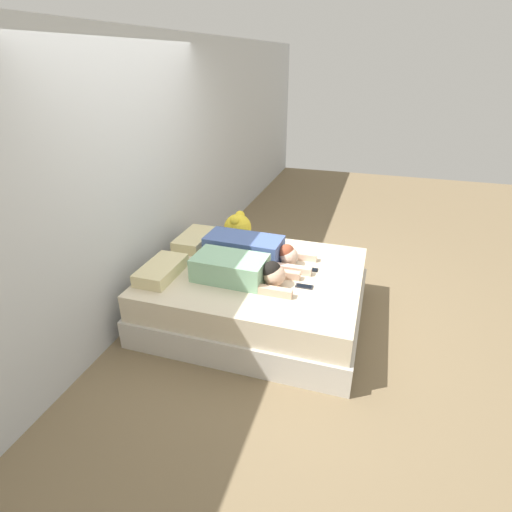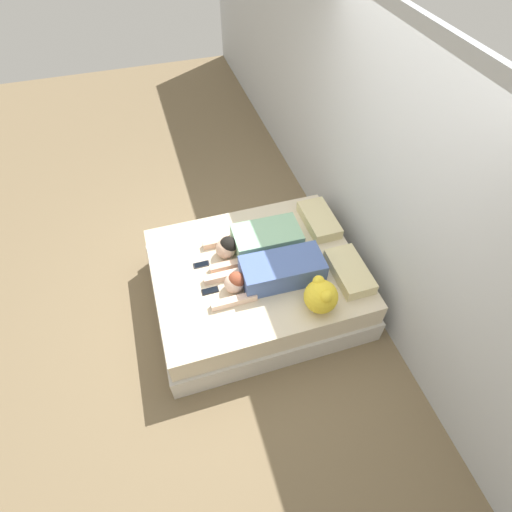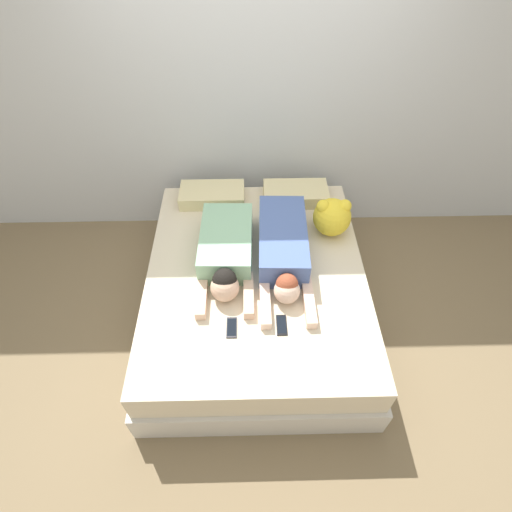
{
  "view_description": "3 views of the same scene",
  "coord_description": "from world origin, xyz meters",
  "views": [
    {
      "loc": [
        -3.2,
        -1.0,
        2.36
      ],
      "look_at": [
        0.0,
        0.0,
        0.68
      ],
      "focal_mm": 28.0,
      "sensor_mm": 36.0,
      "label": 1
    },
    {
      "loc": [
        2.34,
        -0.72,
        3.51
      ],
      "look_at": [
        0.0,
        0.0,
        0.68
      ],
      "focal_mm": 28.0,
      "sensor_mm": 36.0,
      "label": 2
    },
    {
      "loc": [
        -0.04,
        -1.92,
        2.8
      ],
      "look_at": [
        0.0,
        0.0,
        0.68
      ],
      "focal_mm": 28.0,
      "sensor_mm": 36.0,
      "label": 3
    }
  ],
  "objects": [
    {
      "name": "bed",
      "position": [
        0.0,
        0.0,
        0.26
      ],
      "size": [
        1.67,
        2.03,
        0.53
      ],
      "color": "beige",
      "rests_on": "ground_plane"
    },
    {
      "name": "person_right",
      "position": [
        0.2,
        0.1,
        0.64
      ],
      "size": [
        0.38,
        1.1,
        0.23
      ],
      "color": "#4C66A5",
      "rests_on": "bed"
    },
    {
      "name": "ground_plane",
      "position": [
        0.0,
        0.0,
        0.0
      ],
      "size": [
        12.0,
        12.0,
        0.0
      ],
      "primitive_type": "plane",
      "color": "#7F6B4C"
    },
    {
      "name": "pillow_head_left",
      "position": [
        -0.36,
        0.81,
        0.59
      ],
      "size": [
        0.55,
        0.29,
        0.12
      ],
      "color": "beige",
      "rests_on": "bed"
    },
    {
      "name": "cell_phone_right",
      "position": [
        0.16,
        -0.49,
        0.54
      ],
      "size": [
        0.07,
        0.16,
        0.01
      ],
      "color": "black",
      "rests_on": "bed"
    },
    {
      "name": "cell_phone_left",
      "position": [
        -0.17,
        -0.5,
        0.54
      ],
      "size": [
        0.07,
        0.16,
        0.01
      ],
      "color": "#2D2D33",
      "rests_on": "bed"
    },
    {
      "name": "plush_toy",
      "position": [
        0.61,
        0.4,
        0.69
      ],
      "size": [
        0.3,
        0.3,
        0.31
      ],
      "color": "yellow",
      "rests_on": "bed"
    },
    {
      "name": "pillow_head_right",
      "position": [
        0.36,
        0.81,
        0.59
      ],
      "size": [
        0.55,
        0.29,
        0.12
      ],
      "color": "beige",
      "rests_on": "bed"
    },
    {
      "name": "person_left",
      "position": [
        -0.22,
        0.08,
        0.64
      ],
      "size": [
        0.4,
        0.95,
        0.23
      ],
      "color": "#8CBF99",
      "rests_on": "bed"
    },
    {
      "name": "wall_back",
      "position": [
        0.0,
        1.16,
        1.3
      ],
      "size": [
        12.0,
        0.06,
        2.6
      ],
      "color": "silver",
      "rests_on": "ground_plane"
    }
  ]
}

